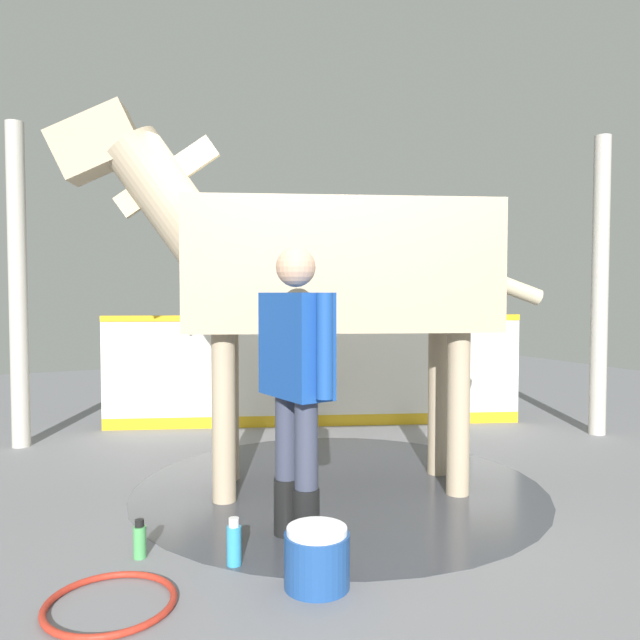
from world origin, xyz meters
name	(u,v)px	position (x,y,z in m)	size (l,w,h in m)	color
ground_plane	(340,491)	(0.00, 0.00, -0.01)	(16.00, 16.00, 0.02)	gray
wet_patch	(339,486)	(0.03, 0.08, 0.00)	(2.96, 2.96, 0.00)	#42444C
barrier_wall	(316,375)	(0.75, 1.98, 0.55)	(4.16, 1.64, 1.18)	silver
roof_post_near	(18,286)	(-2.06, 2.38, 1.48)	(0.16, 0.16, 2.95)	#B7B2A8
roof_post_far	(600,286)	(3.12, 0.41, 1.48)	(0.16, 0.16, 2.95)	#B7B2A8
horse	(321,267)	(-0.09, 0.12, 1.60)	(3.36, 1.64, 2.72)	tan
handler	(296,373)	(-0.64, -0.68, 0.96)	(0.28, 0.67, 1.67)	black
wash_bucket	(317,558)	(-0.77, -1.23, 0.14)	(0.32, 0.32, 0.29)	#1E478C
bottle_shampoo	(234,544)	(-1.05, -0.83, 0.11)	(0.08, 0.08, 0.25)	#3399CC
bottle_spray	(140,540)	(-1.48, -0.52, 0.09)	(0.07, 0.07, 0.21)	#4CA559
hose_coil	(110,603)	(-1.69, -0.99, 0.02)	(0.59, 0.59, 0.03)	#B72D1E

